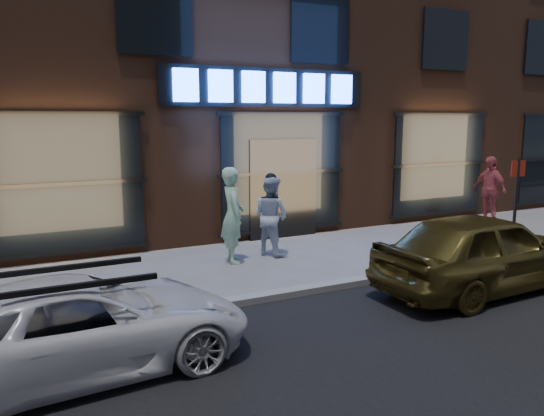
% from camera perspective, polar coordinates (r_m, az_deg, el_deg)
% --- Properties ---
extents(ground, '(90.00, 90.00, 0.00)m').
position_cam_1_polar(ground, '(9.91, 11.88, -7.63)').
color(ground, slate).
rests_on(ground, ground).
extents(curb, '(60.00, 0.25, 0.12)m').
position_cam_1_polar(curb, '(9.89, 11.89, -7.30)').
color(curb, gray).
rests_on(curb, ground).
extents(storefront_building, '(30.20, 8.28, 10.30)m').
position_cam_1_polar(storefront_building, '(16.62, -5.58, 17.42)').
color(storefront_building, '#54301E').
rests_on(storefront_building, ground).
extents(man_bowtie, '(0.57, 0.77, 1.94)m').
position_cam_1_polar(man_bowtie, '(10.71, -4.26, -0.77)').
color(man_bowtie, '#B5EEC4').
rests_on(man_bowtie, ground).
extents(man_cap, '(0.92, 1.01, 1.69)m').
position_cam_1_polar(man_cap, '(11.28, -0.12, -0.85)').
color(man_cap, silver).
rests_on(man_cap, ground).
extents(passerby, '(0.47, 1.10, 1.88)m').
position_cam_1_polar(passerby, '(15.74, 22.31, 1.79)').
color(passerby, '#BE4E53').
rests_on(passerby, ground).
extents(white_suv, '(4.08, 2.11, 1.10)m').
position_cam_1_polar(white_suv, '(6.64, -19.83, -11.81)').
color(white_suv, silver).
rests_on(white_suv, ground).
extents(gold_sedan, '(4.10, 1.77, 1.38)m').
position_cam_1_polar(gold_sedan, '(9.66, 21.84, -4.35)').
color(gold_sedan, brown).
rests_on(gold_sedan, ground).
extents(sign_post, '(0.33, 0.09, 2.06)m').
position_cam_1_polar(sign_post, '(12.12, 24.75, 0.90)').
color(sign_post, '#262628').
rests_on(sign_post, ground).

